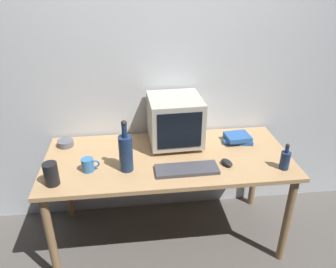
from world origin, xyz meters
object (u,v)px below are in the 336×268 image
at_px(crt_monitor, 175,120).
at_px(bottle_short, 285,159).
at_px(book_stack, 238,138).
at_px(metal_canister, 51,174).
at_px(cd_spindle, 66,143).
at_px(mug, 88,165).
at_px(bottle_tall, 126,152).
at_px(keyboard, 187,169).
at_px(computer_mouse, 227,163).

height_order(crt_monitor, bottle_short, crt_monitor).
xyz_separation_m(book_stack, metal_canister, (-1.31, -0.40, 0.04)).
relative_size(crt_monitor, book_stack, 1.66).
height_order(cd_spindle, metal_canister, metal_canister).
relative_size(crt_monitor, bottle_short, 2.12).
xyz_separation_m(mug, cd_spindle, (-0.20, 0.36, -0.02)).
xyz_separation_m(bottle_tall, bottle_short, (1.05, -0.11, -0.07)).
relative_size(keyboard, bottle_short, 2.22).
relative_size(bottle_tall, metal_canister, 2.42).
height_order(computer_mouse, book_stack, book_stack).
xyz_separation_m(bottle_short, cd_spindle, (-1.51, 0.49, -0.05)).
bearing_deg(book_stack, keyboard, -142.39).
xyz_separation_m(keyboard, bottle_short, (0.65, -0.05, 0.06)).
relative_size(bottle_tall, bottle_short, 1.92).
height_order(keyboard, bottle_tall, bottle_tall).
bearing_deg(bottle_short, metal_canister, 179.99).
relative_size(book_stack, metal_canister, 1.62).
relative_size(computer_mouse, book_stack, 0.41).
distance_m(keyboard, book_stack, 0.58).
bearing_deg(metal_canister, book_stack, 16.87).
bearing_deg(book_stack, bottle_short, -63.66).
distance_m(computer_mouse, metal_canister, 1.15).
xyz_separation_m(crt_monitor, keyboard, (0.03, -0.39, -0.18)).
bearing_deg(bottle_tall, crt_monitor, 41.50).
relative_size(keyboard, metal_canister, 2.80).
bearing_deg(bottle_short, bottle_tall, 173.96).
relative_size(keyboard, book_stack, 1.73).
bearing_deg(cd_spindle, computer_mouse, -19.53).
height_order(crt_monitor, bottle_tall, crt_monitor).
distance_m(bottle_tall, metal_canister, 0.48).
height_order(keyboard, bottle_short, bottle_short).
bearing_deg(crt_monitor, computer_mouse, -48.13).
distance_m(bottle_tall, mug, 0.27).
distance_m(bottle_tall, cd_spindle, 0.61).
relative_size(book_stack, cd_spindle, 2.02).
xyz_separation_m(book_stack, cd_spindle, (-1.31, 0.09, -0.01)).
xyz_separation_m(computer_mouse, metal_canister, (-1.14, -0.09, 0.06)).
distance_m(crt_monitor, bottle_tall, 0.49).
xyz_separation_m(crt_monitor, book_stack, (0.48, -0.04, -0.16)).
xyz_separation_m(computer_mouse, book_stack, (0.17, 0.31, 0.01)).
bearing_deg(computer_mouse, keyboard, 165.87).
xyz_separation_m(keyboard, bottle_tall, (-0.40, 0.06, 0.12)).
height_order(bottle_tall, book_stack, bottle_tall).
bearing_deg(computer_mouse, crt_monitor, 109.58).
bearing_deg(computer_mouse, cd_spindle, 138.18).
distance_m(mug, cd_spindle, 0.42).
bearing_deg(bottle_tall, cd_spindle, 140.25).
relative_size(mug, metal_canister, 0.80).
height_order(computer_mouse, bottle_short, bottle_short).
relative_size(computer_mouse, metal_canister, 0.67).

